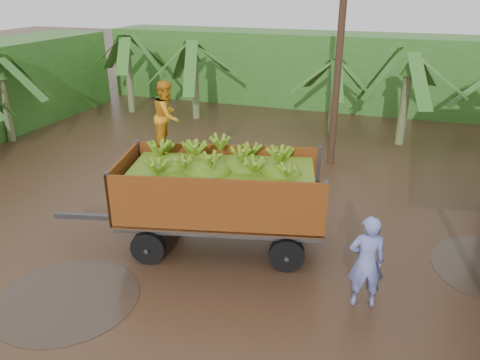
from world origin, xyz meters
The scene contains 6 objects.
ground centered at (0.00, 0.00, 0.00)m, with size 100.00×100.00×0.00m, color black.
hedge_north centered at (-2.00, 16.00, 1.80)m, with size 22.00×3.00×3.60m, color #2D661E.
banana_trailer centered at (-1.39, 1.07, 1.43)m, with size 6.62×3.31×3.83m.
man_blue centered at (2.10, -0.17, 0.97)m, with size 0.71×0.46×1.93m, color #707BCC.
utility_pole centered at (0.22, 7.58, 4.42)m, with size 1.20×0.24×8.72m.
banana_plants centered at (-6.91, 6.04, 1.70)m, with size 20.46×20.18×3.75m.
Camera 1 is at (2.35, -8.15, 5.88)m, focal length 35.00 mm.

